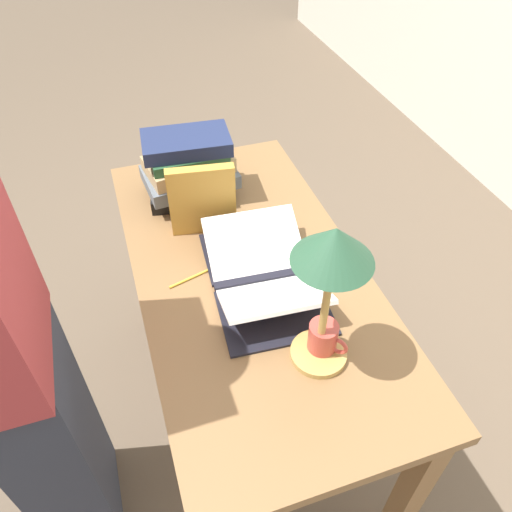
# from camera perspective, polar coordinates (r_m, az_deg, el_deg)

# --- Properties ---
(ground_plane) EXTENTS (12.00, 12.00, 0.00)m
(ground_plane) POSITION_cam_1_polar(r_m,az_deg,el_deg) (2.04, -0.58, -17.03)
(ground_plane) COLOR brown
(reading_desk) EXTENTS (1.26, 0.63, 0.78)m
(reading_desk) POSITION_cam_1_polar(r_m,az_deg,el_deg) (1.50, -0.76, -4.85)
(reading_desk) COLOR brown
(reading_desk) RESTS_ON ground_plane
(open_book) EXTENTS (0.47, 0.32, 0.10)m
(open_book) POSITION_cam_1_polar(r_m,az_deg,el_deg) (1.36, 0.86, -2.08)
(open_book) COLOR black
(open_book) RESTS_ON reading_desk
(book_stack_tall) EXTENTS (0.24, 0.30, 0.22)m
(book_stack_tall) POSITION_cam_1_polar(r_m,az_deg,el_deg) (1.63, -7.68, 9.94)
(book_stack_tall) COLOR black
(book_stack_tall) RESTS_ON reading_desk
(book_standing_upright) EXTENTS (0.06, 0.20, 0.22)m
(book_standing_upright) POSITION_cam_1_polar(r_m,az_deg,el_deg) (1.48, -6.16, 6.36)
(book_standing_upright) COLOR #BC8933
(book_standing_upright) RESTS_ON reading_desk
(reading_lamp) EXTENTS (0.17, 0.17, 0.40)m
(reading_lamp) POSITION_cam_1_polar(r_m,az_deg,el_deg) (0.99, 8.68, -0.62)
(reading_lamp) COLOR tan
(reading_lamp) RESTS_ON reading_desk
(coffee_mug) EXTENTS (0.09, 0.08, 0.09)m
(coffee_mug) POSITION_cam_1_polar(r_m,az_deg,el_deg) (1.21, 7.70, -9.38)
(coffee_mug) COLOR #B74238
(coffee_mug) RESTS_ON reading_desk
(pencil) EXTENTS (0.05, 0.16, 0.01)m
(pencil) POSITION_cam_1_polar(r_m,az_deg,el_deg) (1.40, -6.92, -2.25)
(pencil) COLOR gold
(pencil) RESTS_ON reading_desk
(person_reader) EXTENTS (0.36, 0.22, 1.74)m
(person_reader) POSITION_cam_1_polar(r_m,az_deg,el_deg) (1.26, -26.99, -9.72)
(person_reader) COLOR #2D3342
(person_reader) RESTS_ON ground_plane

